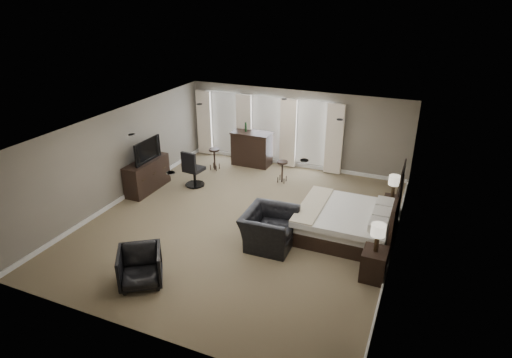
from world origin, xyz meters
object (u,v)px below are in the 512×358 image
at_px(lamp_far, 394,187).
at_px(bar_counter, 252,148).
at_px(nightstand_far, 391,207).
at_px(bar_stool_left, 215,159).
at_px(dresser, 147,175).
at_px(desk_chair, 194,168).
at_px(bar_stool_right, 282,172).
at_px(armchair_far, 140,265).
at_px(bed, 347,210).
at_px(tv, 145,158).
at_px(armchair_near, 269,223).
at_px(nightstand_near, 374,264).
at_px(lamp_near, 377,238).

relative_size(lamp_far, bar_counter, 0.46).
height_order(nightstand_far, bar_stool_left, bar_stool_left).
bearing_deg(dresser, desk_chair, 35.12).
distance_m(bar_stool_left, bar_stool_right, 2.42).
xyz_separation_m(nightstand_far, bar_stool_right, (-3.40, 0.94, 0.08)).
distance_m(lamp_far, armchair_far, 6.59).
height_order(bed, bar_stool_right, bed).
relative_size(nightstand_far, tv, 0.47).
relative_size(lamp_far, bar_stool_right, 0.89).
distance_m(bed, armchair_near, 1.92).
height_order(bar_stool_left, bar_stool_right, bar_stool_left).
bearing_deg(bed, nightstand_near, -58.46).
distance_m(bed, tv, 6.05).
relative_size(armchair_far, bar_stool_right, 1.25).
distance_m(dresser, armchair_near, 4.65).
height_order(nightstand_far, dresser, dresser).
relative_size(nightstand_near, bar_counter, 0.49).
xyz_separation_m(armchair_far, desk_chair, (-1.44, 4.59, 0.14)).
bearing_deg(lamp_near, armchair_near, 171.51).
bearing_deg(bed, armchair_far, -134.63).
relative_size(armchair_near, desk_chair, 1.13).
bearing_deg(bar_counter, bed, -40.40).
bearing_deg(bed, dresser, 177.20).
height_order(lamp_far, dresser, lamp_far).
xyz_separation_m(nightstand_near, bar_counter, (-4.85, 4.82, 0.26)).
height_order(dresser, bar_stool_left, dresser).
bearing_deg(lamp_near, desk_chair, 156.20).
distance_m(lamp_near, desk_chair, 6.33).
height_order(lamp_near, armchair_far, lamp_near).
bearing_deg(nightstand_far, armchair_far, -131.27).
bearing_deg(bed, bar_stool_right, 136.34).
height_order(armchair_near, bar_stool_right, armchair_near).
bearing_deg(armchair_near, armchair_far, 141.01).
distance_m(nightstand_near, lamp_far, 2.95).
bearing_deg(armchair_far, nightstand_far, 14.41).
distance_m(lamp_far, dresser, 7.03).
bearing_deg(tv, bed, -92.80).
distance_m(nightstand_far, lamp_far, 0.58).
bearing_deg(armchair_near, desk_chair, 55.27).
xyz_separation_m(tv, armchair_far, (2.58, -3.79, -0.58)).
relative_size(nightstand_far, bar_counter, 0.41).
bearing_deg(armchair_far, lamp_far, 14.41).
xyz_separation_m(bed, armchair_near, (-1.59, -1.08, -0.13)).
relative_size(lamp_near, dresser, 0.38).
height_order(nightstand_far, lamp_near, lamp_near).
bearing_deg(tv, dresser, 0.00).
height_order(lamp_near, tv, lamp_near).
distance_m(bed, lamp_far, 1.71).
bearing_deg(armchair_far, bar_stool_left, 69.58).
bearing_deg(tv, lamp_near, -104.15).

